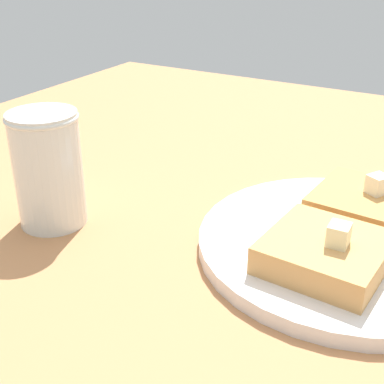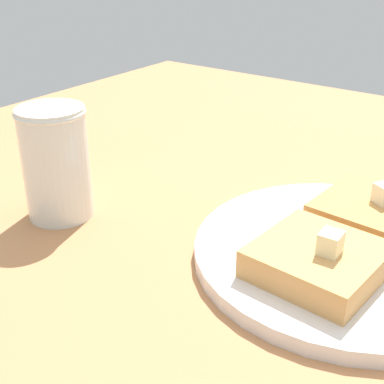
# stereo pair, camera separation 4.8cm
# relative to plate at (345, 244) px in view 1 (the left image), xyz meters

# --- Properties ---
(table_surface) EXTENTS (1.04, 1.04, 0.03)m
(table_surface) POSITION_rel_plate_xyz_m (-0.01, -0.10, -0.02)
(table_surface) COLOR #B5794B
(table_surface) RESTS_ON ground
(plate) EXTENTS (0.26, 0.26, 0.01)m
(plate) POSITION_rel_plate_xyz_m (0.00, 0.00, 0.00)
(plate) COLOR silver
(plate) RESTS_ON table_surface
(toast_slice_left) EXTENTS (0.10, 0.10, 0.02)m
(toast_slice_left) POSITION_rel_plate_xyz_m (-0.05, 0.00, 0.02)
(toast_slice_left) COLOR #CD904A
(toast_slice_left) RESTS_ON plate
(toast_slice_middle) EXTENTS (0.10, 0.10, 0.02)m
(toast_slice_middle) POSITION_rel_plate_xyz_m (0.05, -0.00, 0.02)
(toast_slice_middle) COLOR tan
(toast_slice_middle) RESTS_ON plate
(butter_pat_primary) EXTENTS (0.02, 0.02, 0.02)m
(butter_pat_primary) POSITION_rel_plate_xyz_m (-0.05, 0.01, 0.04)
(butter_pat_primary) COLOR #F7EAC3
(butter_pat_primary) RESTS_ON toast_slice_left
(butter_pat_secondary) EXTENTS (0.02, 0.02, 0.02)m
(butter_pat_secondary) POSITION_rel_plate_xyz_m (0.05, 0.01, 0.04)
(butter_pat_secondary) COLOR beige
(butter_pat_secondary) RESTS_ON toast_slice_middle
(syrup_jar) EXTENTS (0.07, 0.07, 0.11)m
(syrup_jar) POSITION_rel_plate_xyz_m (0.09, -0.26, 0.04)
(syrup_jar) COLOR #552810
(syrup_jar) RESTS_ON table_surface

